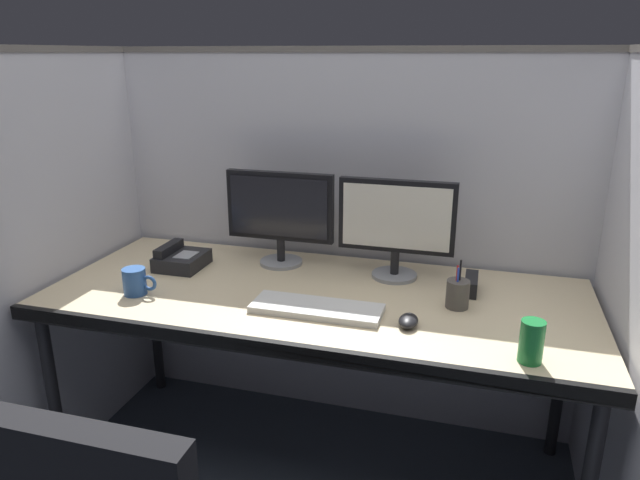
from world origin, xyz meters
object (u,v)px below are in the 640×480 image
(pen_cup, at_px, (458,294))
(red_stapler, at_px, (471,284))
(desk_phone, at_px, (181,259))
(coffee_mug, at_px, (135,282))
(monitor_left, at_px, (280,212))
(monitor_right, at_px, (396,222))
(desk, at_px, (315,307))
(keyboard_main, at_px, (317,308))
(computer_mouse, at_px, (408,321))
(soda_can, at_px, (531,341))

(pen_cup, bearing_deg, red_stapler, 75.30)
(desk_phone, distance_m, coffee_mug, 0.29)
(monitor_left, bearing_deg, monitor_right, -2.31)
(desk, height_order, keyboard_main, keyboard_main)
(red_stapler, bearing_deg, computer_mouse, -117.80)
(coffee_mug, bearing_deg, keyboard_main, 3.27)
(monitor_left, xyz_separation_m, computer_mouse, (0.57, -0.42, -0.20))
(red_stapler, distance_m, coffee_mug, 1.18)
(pen_cup, xyz_separation_m, red_stapler, (0.04, 0.15, -0.02))
(monitor_right, bearing_deg, soda_can, -48.83)
(monitor_right, height_order, computer_mouse, monitor_right)
(red_stapler, height_order, coffee_mug, coffee_mug)
(soda_can, xyz_separation_m, coffee_mug, (-1.30, 0.11, -0.01))
(red_stapler, bearing_deg, monitor_left, 173.81)
(keyboard_main, bearing_deg, monitor_right, 62.43)
(computer_mouse, bearing_deg, desk, 155.37)
(desk, relative_size, coffee_mug, 15.08)
(keyboard_main, distance_m, computer_mouse, 0.30)
(monitor_right, relative_size, desk_phone, 2.26)
(keyboard_main, distance_m, desk_phone, 0.68)
(keyboard_main, bearing_deg, desk, 108.65)
(desk_phone, bearing_deg, desk, -10.63)
(monitor_right, xyz_separation_m, pen_cup, (0.24, -0.21, -0.17))
(monitor_left, distance_m, coffee_mug, 0.60)
(desk, distance_m, keyboard_main, 0.16)
(keyboard_main, height_order, computer_mouse, computer_mouse)
(desk, xyz_separation_m, desk_phone, (-0.59, 0.11, 0.08))
(soda_can, distance_m, coffee_mug, 1.31)
(desk, bearing_deg, monitor_left, 130.61)
(monitor_right, height_order, keyboard_main, monitor_right)
(soda_can, xyz_separation_m, pen_cup, (-0.21, 0.31, -0.01))
(pen_cup, bearing_deg, keyboard_main, -159.90)
(desk, xyz_separation_m, keyboard_main, (0.05, -0.14, 0.06))
(desk, bearing_deg, keyboard_main, -71.35)
(monitor_left, xyz_separation_m, soda_can, (0.92, -0.54, -0.15))
(desk, height_order, pen_cup, pen_cup)
(monitor_left, distance_m, red_stapler, 0.77)
(desk, relative_size, desk_phone, 10.00)
(computer_mouse, distance_m, coffee_mug, 0.95)
(desk, bearing_deg, red_stapler, 18.32)
(soda_can, distance_m, red_stapler, 0.49)
(computer_mouse, height_order, soda_can, soda_can)
(monitor_right, bearing_deg, computer_mouse, -74.84)
(monitor_left, bearing_deg, desk_phone, -158.52)
(monitor_left, distance_m, soda_can, 1.08)
(red_stapler, bearing_deg, keyboard_main, -146.91)
(monitor_left, height_order, monitor_right, same)
(monitor_right, height_order, coffee_mug, monitor_right)
(computer_mouse, bearing_deg, pen_cup, 53.25)
(keyboard_main, distance_m, soda_can, 0.67)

